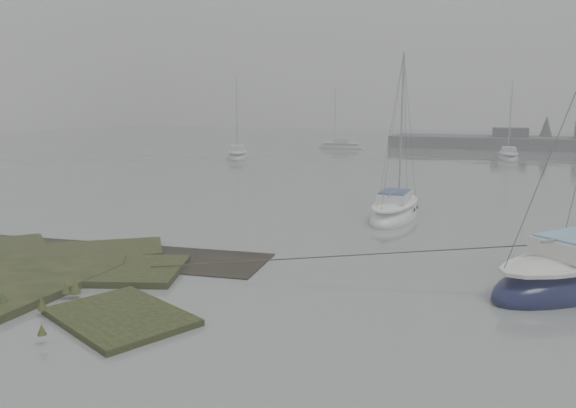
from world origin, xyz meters
The scene contains 5 objects.
ground centered at (0.00, 30.00, 0.00)m, with size 160.00×160.00×0.00m, color slate.
sailboat_white centered at (4.54, 14.59, 0.25)m, with size 2.15×5.87×8.18m.
sailboat_far_a centered at (-15.06, 38.31, 0.26)m, with size 4.27×6.23×8.41m.
sailboat_far_b centered at (9.75, 46.38, 0.25)m, with size 2.18×5.73×7.95m.
sailboat_far_c centered at (-9.02, 54.25, 0.24)m, with size 5.77×2.48×7.90m.
Camera 1 is at (8.94, -11.24, 5.19)m, focal length 35.00 mm.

